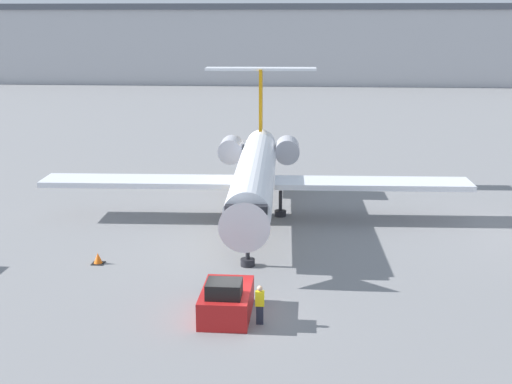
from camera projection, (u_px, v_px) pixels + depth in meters
ground_plane at (236, 318)px, 32.60m from camera, size 600.00×600.00×0.00m
terminal_building at (297, 44)px, 146.83m from camera, size 180.00×16.80×15.94m
airplane_main at (255, 173)px, 48.23m from camera, size 29.04×24.58×9.46m
pushback_tug at (226, 300)px, 32.74m from camera, size 2.24×3.90×1.98m
worker_near_tug at (260, 304)px, 31.80m from camera, size 0.40×0.26×1.82m
traffic_cone_left at (98, 259)px, 39.77m from camera, size 0.68×0.68×0.63m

